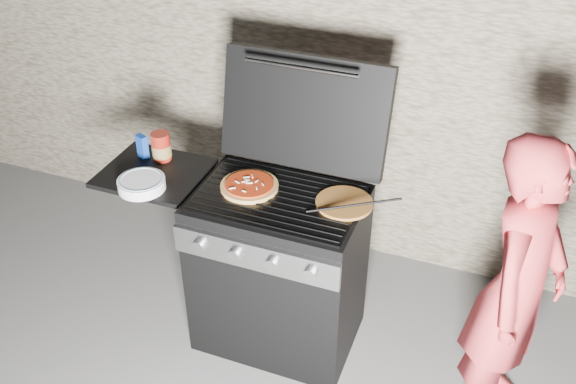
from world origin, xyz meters
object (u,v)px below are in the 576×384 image
(person, at_px, (517,290))
(gas_grill, at_px, (234,259))
(pizza_topped, at_px, (249,185))
(sauce_jar, at_px, (161,146))

(person, bearing_deg, gas_grill, 104.72)
(pizza_topped, xyz_separation_m, sauce_jar, (-0.53, 0.10, 0.05))
(gas_grill, distance_m, person, 1.40)
(sauce_jar, distance_m, person, 1.83)
(gas_grill, bearing_deg, pizza_topped, 11.64)
(gas_grill, bearing_deg, sauce_jar, 164.98)
(pizza_topped, distance_m, person, 1.29)
(gas_grill, relative_size, sauce_jar, 9.03)
(sauce_jar, bearing_deg, pizza_topped, -10.38)
(gas_grill, bearing_deg, person, -2.31)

